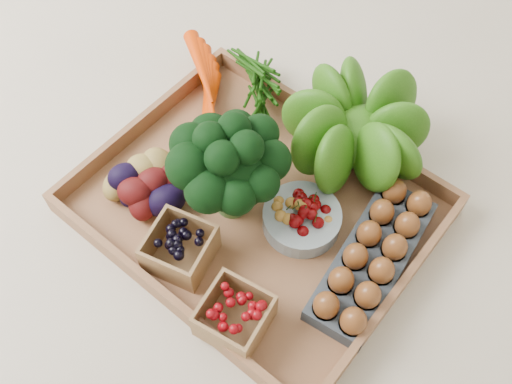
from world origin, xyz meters
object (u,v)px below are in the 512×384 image
Objects in this scene: cherry_bowl at (302,219)px; egg_carton at (372,260)px; broccoli at (231,181)px; tray at (256,208)px.

egg_carton is (0.13, 0.01, -0.00)m from cherry_bowl.
cherry_bowl is (0.11, 0.04, -0.06)m from broccoli.
broccoli is 1.42× the size of cherry_bowl.
tray is 0.09m from cherry_bowl.
egg_carton is at bearing 5.14° from cherry_bowl.
cherry_bowl is at bearing 21.28° from broccoli.
cherry_bowl is 0.46× the size of egg_carton.
tray is 0.09m from broccoli.
broccoli reaches higher than tray.
broccoli reaches higher than cherry_bowl.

